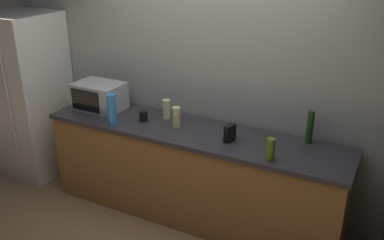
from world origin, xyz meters
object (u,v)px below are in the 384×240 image
at_px(bottle_vinegar, 176,117).
at_px(bottle_spray_cleaner, 112,110).
at_px(bottle_wine, 310,127).
at_px(refrigerator, 28,95).
at_px(cordless_phone, 230,133).
at_px(bottle_olive_oil, 271,149).
at_px(bottle_hand_soap, 167,109).
at_px(microwave, 100,96).
at_px(mug_black, 143,116).

relative_size(bottle_vinegar, bottle_spray_cleaner, 0.66).
bearing_deg(bottle_wine, refrigerator, -175.76).
bearing_deg(cordless_phone, bottle_olive_oil, -6.01).
bearing_deg(bottle_hand_soap, microwave, -172.39).
bearing_deg(microwave, bottle_wine, 4.90).
height_order(microwave, mug_black, microwave).
distance_m(refrigerator, bottle_hand_soap, 1.71).
bearing_deg(refrigerator, bottle_hand_soap, 4.87).
relative_size(refrigerator, bottle_hand_soap, 9.72).
xyz_separation_m(bottle_spray_cleaner, mug_black, (0.21, 0.20, -0.10)).
xyz_separation_m(bottle_olive_oil, bottle_hand_soap, (-1.14, 0.36, 0.00)).
bearing_deg(mug_black, refrigerator, 179.27).
height_order(bottle_spray_cleaner, bottle_wine, bottle_spray_cleaner).
bearing_deg(bottle_wine, cordless_phone, -154.85).
xyz_separation_m(refrigerator, mug_black, (1.54, -0.02, 0.05)).
bearing_deg(bottle_vinegar, bottle_wine, 11.01).
height_order(cordless_phone, bottle_spray_cleaner, bottle_spray_cleaner).
height_order(bottle_vinegar, bottle_wine, bottle_wine).
xyz_separation_m(microwave, bottle_hand_soap, (0.73, 0.10, -0.04)).
bearing_deg(cordless_phone, mug_black, -166.64).
relative_size(microwave, mug_black, 4.82).
xyz_separation_m(microwave, bottle_wine, (2.07, 0.18, 0.01)).
distance_m(microwave, bottle_vinegar, 0.92).
distance_m(bottle_spray_cleaner, mug_black, 0.30).
xyz_separation_m(cordless_phone, bottle_hand_soap, (-0.74, 0.20, 0.02)).
bearing_deg(cordless_phone, bottle_spray_cleaner, -155.79).
relative_size(microwave, bottle_vinegar, 2.48).
distance_m(cordless_phone, bottle_vinegar, 0.55).
distance_m(cordless_phone, bottle_hand_soap, 0.77).
height_order(microwave, bottle_hand_soap, microwave).
bearing_deg(bottle_hand_soap, bottle_olive_oil, -17.67).
relative_size(cordless_phone, bottle_olive_oil, 0.82).
distance_m(microwave, bottle_spray_cleaner, 0.45).
relative_size(bottle_vinegar, mug_black, 1.94).
bearing_deg(microwave, mug_black, -6.80).
distance_m(refrigerator, bottle_spray_cleaner, 1.36).
relative_size(bottle_vinegar, bottle_olive_oil, 1.06).
height_order(bottle_olive_oil, bottle_spray_cleaner, bottle_spray_cleaner).
bearing_deg(bottle_wine, microwave, -175.10).
distance_m(cordless_phone, bottle_wine, 0.67).
height_order(cordless_phone, bottle_hand_soap, bottle_hand_soap).
distance_m(bottle_olive_oil, bottle_hand_soap, 1.20).
height_order(bottle_hand_soap, bottle_wine, bottle_wine).
distance_m(microwave, bottle_hand_soap, 0.73).
height_order(cordless_phone, mug_black, cordless_phone).
distance_m(cordless_phone, mug_black, 0.90).
relative_size(microwave, bottle_olive_oil, 2.62).
height_order(bottle_olive_oil, bottle_wine, bottle_wine).
bearing_deg(bottle_olive_oil, bottle_hand_soap, 162.33).
distance_m(refrigerator, bottle_vinegar, 1.89).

